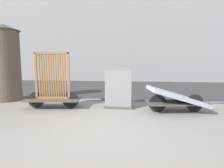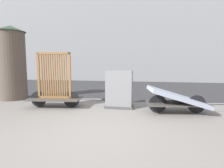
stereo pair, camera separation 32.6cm
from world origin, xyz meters
name	(u,v)px [view 1 (the left image)]	position (x,y,z in m)	size (l,w,h in m)	color
ground_plane	(100,133)	(0.00, 0.00, 0.00)	(60.00, 60.00, 0.00)	gray
road_strip	(123,87)	(0.00, 7.43, 0.00)	(56.00, 8.35, 0.01)	#38383A
bike_cart_with_bedframe	(53,89)	(-1.93, 1.92, 0.61)	(2.46, 0.97, 1.81)	#4C4742
bike_cart_with_mattress	(177,98)	(1.94, 1.92, 0.42)	(2.46, 1.24, 0.77)	#4C4742
utility_cabinet	(119,90)	(0.18, 2.24, 0.57)	(0.90, 0.52, 1.22)	#4C4C4C
advertising_column	(6,62)	(-4.32, 2.90, 1.51)	(1.18, 1.18, 2.96)	brown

